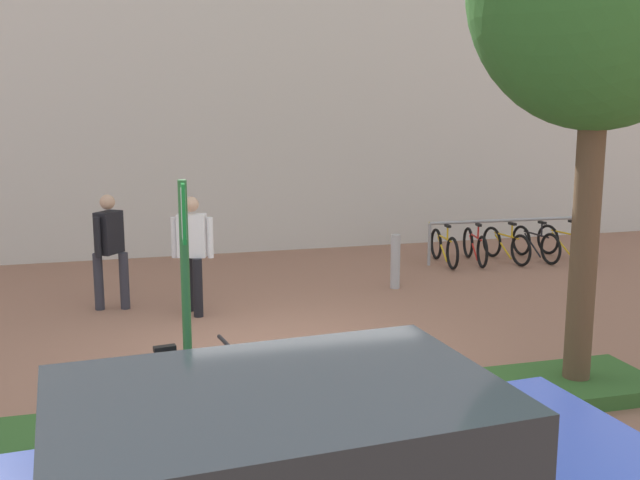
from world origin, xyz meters
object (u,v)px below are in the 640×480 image
bike_at_sign (187,395)px  bollard_steel (395,261)px  bike_rack_cluster (506,244)px  person_shirt_blue (192,248)px  parking_sign_post (185,272)px  person_suited_navy (110,244)px

bike_at_sign → bollard_steel: bearing=49.9°
bike_at_sign → bollard_steel: size_ratio=1.86×
bike_at_sign → bike_rack_cluster: (6.70, 6.00, -0.00)m
person_shirt_blue → bollard_steel: bearing=10.7°
bike_rack_cluster → bike_at_sign: bearing=-138.2°
parking_sign_post → bike_at_sign: size_ratio=1.42×
person_suited_navy → bike_at_sign: bearing=-81.8°
bike_at_sign → person_suited_navy: (-0.66, 4.52, 0.63)m
bike_at_sign → person_suited_navy: person_suited_navy is taller
bollard_steel → person_shirt_blue: size_ratio=0.52×
parking_sign_post → person_shirt_blue: 4.17m
parking_sign_post → person_shirt_blue: size_ratio=1.38×
person_suited_navy → person_shirt_blue: bearing=-26.5°
bollard_steel → person_shirt_blue: (-3.37, -0.64, 0.53)m
parking_sign_post → bike_rack_cluster: parking_sign_post is taller
bollard_steel → person_suited_navy: (-4.52, -0.07, 0.53)m
bike_rack_cluster → bollard_steel: (-2.83, -1.41, 0.10)m
bollard_steel → person_suited_navy: bearing=-179.2°
person_suited_navy → person_shirt_blue: size_ratio=1.00×
bike_rack_cluster → bollard_steel: bearing=-153.5°
parking_sign_post → bike_at_sign: (-0.01, 0.15, -1.21)m
parking_sign_post → person_suited_navy: (-0.67, 4.67, -0.57)m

